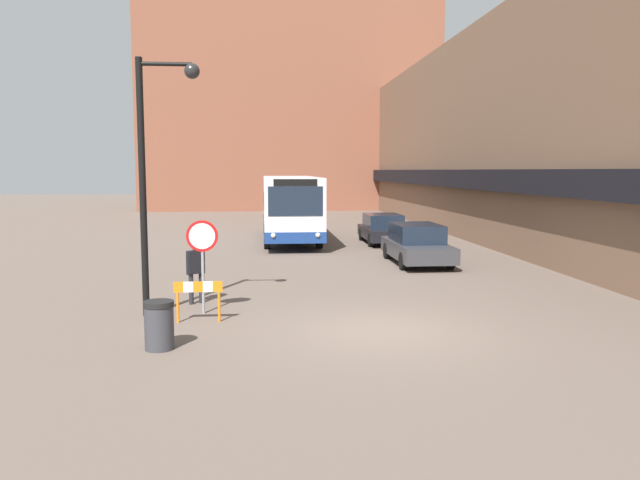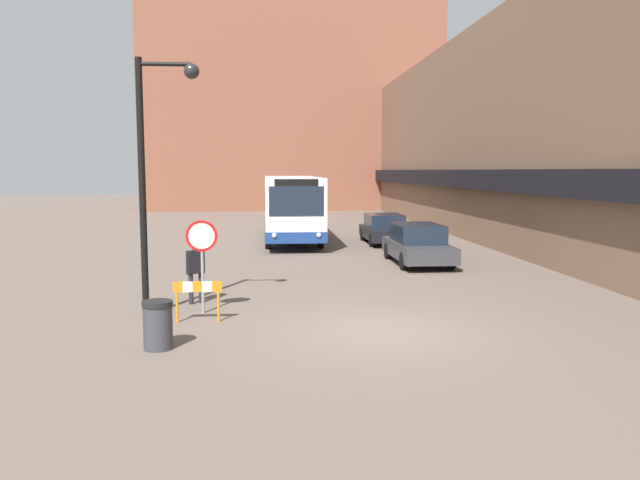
{
  "view_description": "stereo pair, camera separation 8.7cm",
  "coord_description": "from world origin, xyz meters",
  "px_view_note": "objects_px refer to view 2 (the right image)",
  "views": [
    {
      "loc": [
        -2.51,
        -13.03,
        3.46
      ],
      "look_at": [
        -0.9,
        4.4,
        1.5
      ],
      "focal_mm": 35.0,
      "sensor_mm": 36.0,
      "label": 1
    },
    {
      "loc": [
        -2.42,
        -13.03,
        3.46
      ],
      "look_at": [
        -0.9,
        4.4,
        1.5
      ],
      "focal_mm": 35.0,
      "sensor_mm": 36.0,
      "label": 2
    }
  ],
  "objects_px": {
    "city_bus": "(291,206)",
    "parked_car_middle": "(384,229)",
    "street_lamp": "(154,157)",
    "parked_car_front": "(418,244)",
    "stop_sign": "(202,246)",
    "trash_bin": "(158,325)",
    "construction_barricade": "(198,293)",
    "pedestrian": "(196,267)"
  },
  "relations": [
    {
      "from": "city_bus",
      "to": "parked_car_middle",
      "type": "xyz_separation_m",
      "value": [
        4.37,
        -1.68,
        -1.02
      ]
    },
    {
      "from": "street_lamp",
      "to": "parked_car_front",
      "type": "bearing_deg",
      "value": 43.03
    },
    {
      "from": "stop_sign",
      "to": "trash_bin",
      "type": "height_order",
      "value": "stop_sign"
    },
    {
      "from": "construction_barricade",
      "to": "parked_car_front",
      "type": "bearing_deg",
      "value": 49.52
    },
    {
      "from": "parked_car_front",
      "to": "construction_barricade",
      "type": "relative_size",
      "value": 4.14
    },
    {
      "from": "pedestrian",
      "to": "trash_bin",
      "type": "xyz_separation_m",
      "value": [
        -0.27,
        -4.17,
        -0.49
      ]
    },
    {
      "from": "street_lamp",
      "to": "trash_bin",
      "type": "height_order",
      "value": "street_lamp"
    },
    {
      "from": "street_lamp",
      "to": "construction_barricade",
      "type": "distance_m",
      "value": 3.35
    },
    {
      "from": "parked_car_middle",
      "to": "trash_bin",
      "type": "relative_size",
      "value": 4.47
    },
    {
      "from": "stop_sign",
      "to": "street_lamp",
      "type": "xyz_separation_m",
      "value": [
        -1.04,
        -0.12,
        2.12
      ]
    },
    {
      "from": "parked_car_middle",
      "to": "stop_sign",
      "type": "height_order",
      "value": "stop_sign"
    },
    {
      "from": "parked_car_middle",
      "to": "street_lamp",
      "type": "height_order",
      "value": "street_lamp"
    },
    {
      "from": "city_bus",
      "to": "street_lamp",
      "type": "xyz_separation_m",
      "value": [
        -3.84,
        -15.88,
        2.05
      ]
    },
    {
      "from": "parked_car_middle",
      "to": "construction_barricade",
      "type": "xyz_separation_m",
      "value": [
        -7.19,
        -14.97,
        -0.03
      ]
    },
    {
      "from": "street_lamp",
      "to": "trash_bin",
      "type": "bearing_deg",
      "value": -80.62
    },
    {
      "from": "stop_sign",
      "to": "city_bus",
      "type": "bearing_deg",
      "value": 79.94
    },
    {
      "from": "city_bus",
      "to": "construction_barricade",
      "type": "relative_size",
      "value": 9.8
    },
    {
      "from": "street_lamp",
      "to": "trash_bin",
      "type": "distance_m",
      "value": 4.41
    },
    {
      "from": "street_lamp",
      "to": "trash_bin",
      "type": "relative_size",
      "value": 6.36
    },
    {
      "from": "city_bus",
      "to": "parked_car_middle",
      "type": "relative_size",
      "value": 2.54
    },
    {
      "from": "parked_car_middle",
      "to": "street_lamp",
      "type": "bearing_deg",
      "value": -120.01
    },
    {
      "from": "street_lamp",
      "to": "trash_bin",
      "type": "xyz_separation_m",
      "value": [
        0.48,
        -2.9,
        -3.29
      ]
    },
    {
      "from": "parked_car_middle",
      "to": "pedestrian",
      "type": "xyz_separation_m",
      "value": [
        -7.45,
        -12.93,
        0.28
      ]
    },
    {
      "from": "city_bus",
      "to": "street_lamp",
      "type": "height_order",
      "value": "street_lamp"
    },
    {
      "from": "pedestrian",
      "to": "parked_car_front",
      "type": "bearing_deg",
      "value": 9.49
    },
    {
      "from": "trash_bin",
      "to": "construction_barricade",
      "type": "height_order",
      "value": "trash_bin"
    },
    {
      "from": "stop_sign",
      "to": "trash_bin",
      "type": "bearing_deg",
      "value": -100.63
    },
    {
      "from": "parked_car_middle",
      "to": "trash_bin",
      "type": "xyz_separation_m",
      "value": [
        -7.73,
        -17.1,
        -0.22
      ]
    },
    {
      "from": "city_bus",
      "to": "construction_barricade",
      "type": "distance_m",
      "value": 16.92
    },
    {
      "from": "street_lamp",
      "to": "construction_barricade",
      "type": "xyz_separation_m",
      "value": [
        1.02,
        -0.76,
        -3.1
      ]
    },
    {
      "from": "parked_car_middle",
      "to": "construction_barricade",
      "type": "relative_size",
      "value": 3.86
    },
    {
      "from": "stop_sign",
      "to": "street_lamp",
      "type": "distance_m",
      "value": 2.37
    },
    {
      "from": "pedestrian",
      "to": "parked_car_middle",
      "type": "bearing_deg",
      "value": 28.94
    },
    {
      "from": "city_bus",
      "to": "stop_sign",
      "type": "relative_size",
      "value": 4.74
    },
    {
      "from": "trash_bin",
      "to": "parked_car_front",
      "type": "bearing_deg",
      "value": 53.8
    },
    {
      "from": "parked_car_middle",
      "to": "pedestrian",
      "type": "relative_size",
      "value": 2.63
    },
    {
      "from": "trash_bin",
      "to": "street_lamp",
      "type": "bearing_deg",
      "value": 99.38
    },
    {
      "from": "parked_car_front",
      "to": "street_lamp",
      "type": "bearing_deg",
      "value": -136.97
    },
    {
      "from": "pedestrian",
      "to": "stop_sign",
      "type": "bearing_deg",
      "value": -106.98
    },
    {
      "from": "pedestrian",
      "to": "construction_barricade",
      "type": "height_order",
      "value": "pedestrian"
    },
    {
      "from": "parked_car_middle",
      "to": "trash_bin",
      "type": "distance_m",
      "value": 18.77
    },
    {
      "from": "parked_car_front",
      "to": "stop_sign",
      "type": "height_order",
      "value": "stop_sign"
    }
  ]
}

